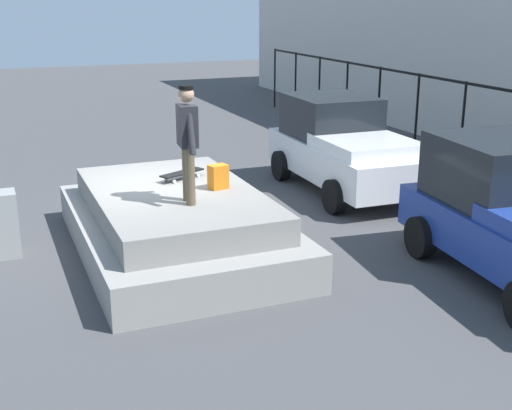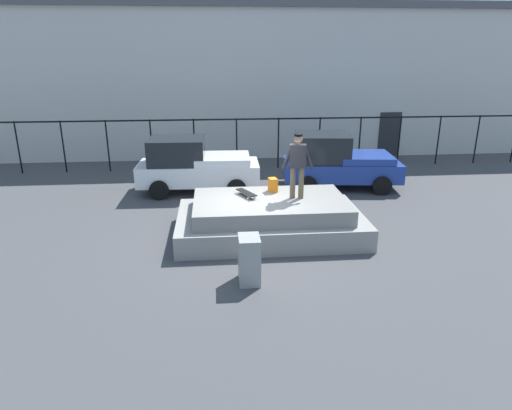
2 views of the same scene
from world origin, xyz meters
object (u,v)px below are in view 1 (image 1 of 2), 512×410
(backpack, at_px, (218,177))
(skateboarder, at_px, (187,137))
(skateboard, at_px, (182,173))
(car_white_pickup_near, at_px, (342,146))

(backpack, bearing_deg, skateboarder, -151.60)
(skateboarder, distance_m, skateboard, 1.58)
(skateboard, distance_m, backpack, 0.84)
(skateboard, relative_size, car_white_pickup_near, 0.20)
(skateboarder, xyz_separation_m, car_white_pickup_near, (-2.80, 4.09, -1.03))
(skateboard, bearing_deg, car_white_pickup_near, 111.47)
(skateboarder, bearing_deg, backpack, 130.75)
(skateboard, xyz_separation_m, car_white_pickup_near, (-1.50, 3.82, -0.16))
(skateboard, bearing_deg, backpack, 25.66)
(skateboarder, height_order, car_white_pickup_near, skateboarder)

